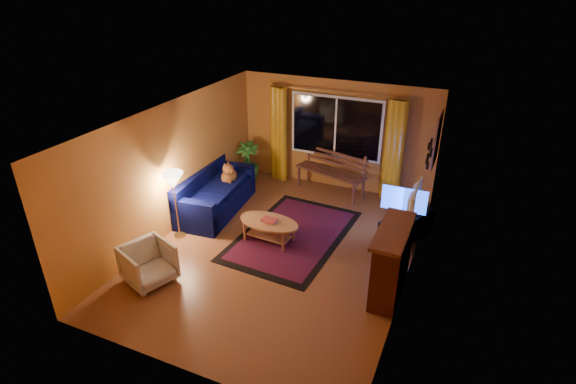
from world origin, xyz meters
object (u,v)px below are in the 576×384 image
at_px(coffee_table, 269,231).
at_px(armchair, 148,262).
at_px(bench, 330,182).
at_px(tv_console, 406,227).
at_px(floor_lamp, 176,206).
at_px(sofa, 216,192).

bearing_deg(coffee_table, armchair, -124.03).
distance_m(bench, tv_console, 2.37).
bearing_deg(floor_lamp, coffee_table, 17.78).
xyz_separation_m(sofa, tv_console, (3.88, 0.46, -0.17)).
height_order(sofa, armchair, sofa).
xyz_separation_m(bench, tv_console, (1.97, -1.33, 0.01)).
relative_size(bench, coffee_table, 1.41).
bearing_deg(tv_console, sofa, -148.53).
xyz_separation_m(bench, armchair, (-1.64, -4.31, 0.12)).
bearing_deg(tv_console, bench, 170.61).
bearing_deg(floor_lamp, armchair, -73.52).
height_order(armchair, tv_console, armchair).
relative_size(sofa, tv_console, 1.72).
bearing_deg(coffee_table, bench, 81.30).
bearing_deg(bench, sofa, -121.59).
distance_m(floor_lamp, tv_console, 4.34).
relative_size(armchair, coffee_table, 0.62).
relative_size(bench, sofa, 0.79).
relative_size(floor_lamp, coffee_table, 1.10).
height_order(sofa, tv_console, sofa).
relative_size(coffee_table, tv_console, 0.96).
bearing_deg(bench, floor_lamp, -109.05).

